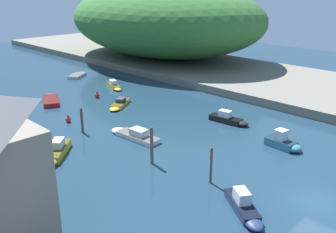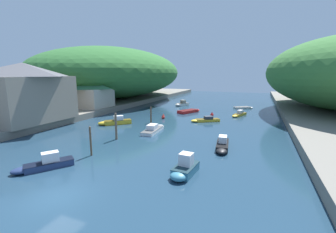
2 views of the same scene
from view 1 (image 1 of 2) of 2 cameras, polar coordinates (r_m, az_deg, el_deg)
water_surface at (r=48.16m, az=-12.47°, el=1.04°), size 130.00×130.00×0.00m
right_bank at (r=66.38m, az=7.99°, el=6.88°), size 22.00×120.00×1.15m
hillside_right at (r=76.02m, az=-0.67°, el=14.61°), size 30.77×43.08×14.49m
boat_near_quay at (r=26.90m, az=11.56°, el=-13.44°), size 3.77×4.76×1.43m
boat_mid_channel at (r=35.60m, az=-16.66°, el=-5.28°), size 4.80×4.68×1.43m
boat_far_right_bank at (r=37.62m, az=17.27°, el=-3.85°), size 1.76×3.69×1.75m
boat_yellow_tender at (r=52.69m, az=-17.44°, el=2.51°), size 4.29×6.02×0.57m
boat_open_rowboat at (r=48.59m, az=-7.43°, el=1.88°), size 5.06×3.92×0.94m
boat_white_cruiser at (r=57.47m, az=-8.21°, el=4.65°), size 2.72×4.95×1.10m
boat_small_dinghy at (r=38.50m, az=-5.22°, el=-2.76°), size 2.05×6.30×1.14m
boat_navy_launch at (r=42.97m, az=9.32°, el=-0.43°), size 1.75×4.90×1.34m
boat_red_skiff at (r=66.22m, az=-13.52°, el=6.17°), size 4.83×4.06×0.44m
mooring_post_nearest at (r=29.61m, az=6.58°, el=-7.40°), size 0.20×0.20×3.08m
mooring_post_second at (r=32.45m, az=-2.49°, el=-4.40°), size 0.29×0.29×3.46m
mooring_post_fourth at (r=40.31m, az=-12.99°, el=-0.54°), size 0.27×0.27×2.79m
channel_buoy_near at (r=44.13m, az=-14.97°, el=-0.38°), size 0.63×0.63×0.95m
channel_buoy_far at (r=52.76m, az=-10.74°, el=3.20°), size 0.64×0.64×0.96m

